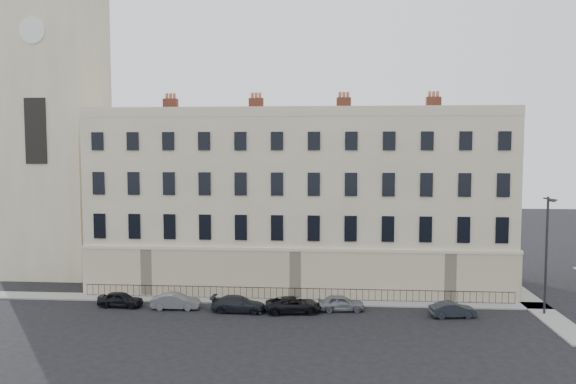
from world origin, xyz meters
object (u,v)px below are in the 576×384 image
at_px(car_c, 239,304).
at_px(car_d, 294,305).
at_px(car_b, 176,301).
at_px(car_e, 341,303).
at_px(car_f, 453,310).
at_px(streetlamp, 547,250).
at_px(car_a, 120,299).

xyz_separation_m(car_c, car_d, (4.20, 0.14, -0.01)).
bearing_deg(car_b, car_e, -90.31).
bearing_deg(car_f, car_c, 81.14).
xyz_separation_m(car_b, streetlamp, (27.82, 0.41, 4.30)).
xyz_separation_m(car_a, car_c, (9.46, -0.65, 0.01)).
bearing_deg(streetlamp, car_a, 169.34).
distance_m(car_d, car_f, 11.75).
bearing_deg(car_a, car_b, -90.25).
bearing_deg(streetlamp, car_c, 171.07).
distance_m(car_a, car_d, 13.67).
bearing_deg(car_d, car_c, 83.40).
bearing_deg(car_f, streetlamp, -90.40).
bearing_deg(car_b, streetlamp, -91.68).
height_order(car_e, car_f, car_e).
bearing_deg(car_d, car_b, 79.90).
xyz_separation_m(car_b, car_f, (20.92, -0.54, -0.05)).
relative_size(car_e, streetlamp, 0.40).
height_order(car_c, car_d, car_c).
bearing_deg(car_a, streetlamp, -86.66).
xyz_separation_m(car_a, car_b, (4.49, -0.26, 0.01)).
distance_m(car_b, car_e, 12.74).
bearing_deg(car_f, car_d, 80.24).
distance_m(car_a, streetlamp, 32.59).
distance_m(car_d, streetlamp, 19.15).
bearing_deg(car_f, car_e, 74.48).
distance_m(car_e, car_f, 8.25).
relative_size(car_f, streetlamp, 0.38).
xyz_separation_m(car_b, car_c, (4.97, -0.39, -0.00)).
height_order(car_a, streetlamp, streetlamp).
bearing_deg(car_e, car_b, 86.06).
xyz_separation_m(car_d, car_e, (3.56, 0.74, 0.01)).
xyz_separation_m(car_a, car_d, (13.66, -0.50, -0.00)).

